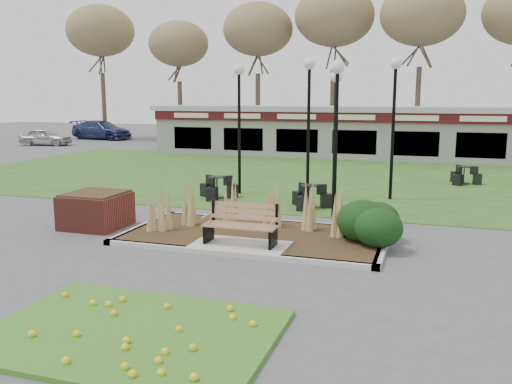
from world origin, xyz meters
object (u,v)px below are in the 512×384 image
(bistro_set_a, at_px, (217,191))
(car_silver, at_px, (46,137))
(bistro_set_c, at_px, (464,178))
(car_black, at_px, (213,132))
(lamp_post_mid_right, at_px, (309,97))
(food_pavilion, at_px, (358,132))
(brick_planter, at_px, (96,210))
(lamp_post_near_right, at_px, (335,111))
(car_blue, at_px, (102,130))
(lamp_post_far_right, at_px, (394,97))
(lamp_post_near_left, at_px, (337,106))
(park_bench, at_px, (242,224))
(bistro_set_b, at_px, (309,200))
(lamp_post_mid_left, at_px, (239,100))

(bistro_set_a, xyz_separation_m, car_silver, (-19.35, 15.17, 0.35))
(bistro_set_c, distance_m, car_black, 22.98)
(lamp_post_mid_right, distance_m, bistro_set_c, 7.91)
(food_pavilion, bearing_deg, bistro_set_c, -57.25)
(food_pavilion, height_order, car_black, food_pavilion)
(bistro_set_a, distance_m, bistro_set_c, 10.08)
(brick_planter, relative_size, bistro_set_c, 1.15)
(lamp_post_near_right, bearing_deg, brick_planter, -151.20)
(car_blue, bearing_deg, car_black, -82.33)
(lamp_post_far_right, xyz_separation_m, bistro_set_a, (-5.67, -1.64, -3.17))
(lamp_post_far_right, bearing_deg, lamp_post_near_left, -105.41)
(brick_planter, bearing_deg, car_silver, 131.72)
(park_bench, height_order, bistro_set_b, park_bench)
(lamp_post_mid_right, xyz_separation_m, bistro_set_a, (-2.97, -0.85, -3.17))
(bistro_set_b, bearing_deg, food_pavilion, 91.89)
(lamp_post_mid_right, bearing_deg, food_pavilion, 90.39)
(brick_planter, height_order, car_black, car_black)
(lamp_post_mid_right, relative_size, car_black, 0.94)
(brick_planter, relative_size, car_silver, 0.42)
(lamp_post_mid_left, distance_m, lamp_post_mid_right, 2.56)
(lamp_post_near_left, height_order, lamp_post_far_right, lamp_post_far_right)
(bistro_set_a, bearing_deg, bistro_set_b, -10.21)
(car_black, bearing_deg, lamp_post_near_left, -129.48)
(lamp_post_near_left, bearing_deg, lamp_post_mid_right, 113.58)
(lamp_post_near_right, distance_m, car_black, 26.46)
(bistro_set_a, xyz_separation_m, bistro_set_c, (8.19, 5.88, -0.01))
(bistro_set_a, bearing_deg, food_pavilion, 78.48)
(park_bench, xyz_separation_m, food_pavilion, (0.00, 19.71, 0.89))
(lamp_post_far_right, bearing_deg, bistro_set_b, -135.69)
(park_bench, xyz_separation_m, bistro_set_a, (-2.88, 5.58, -0.32))
(brick_planter, bearing_deg, bistro_set_a, 72.52)
(bistro_set_a, distance_m, car_silver, 24.59)
(food_pavilion, relative_size, lamp_post_near_left, 5.60)
(lamp_post_near_left, relative_size, lamp_post_near_right, 1.05)
(lamp_post_mid_right, height_order, car_silver, lamp_post_mid_right)
(lamp_post_mid_left, bearing_deg, lamp_post_near_left, -42.50)
(park_bench, distance_m, bistro_set_c, 12.63)
(lamp_post_near_right, bearing_deg, lamp_post_mid_left, 144.79)
(bistro_set_a, height_order, bistro_set_c, bistro_set_a)
(bistro_set_b, bearing_deg, lamp_post_near_right, -47.83)
(bistro_set_c, xyz_separation_m, car_blue, (-26.90, 15.30, 0.51))
(lamp_post_near_left, xyz_separation_m, bistro_set_c, (3.70, 8.50, -2.95))
(food_pavilion, relative_size, bistro_set_b, 18.40)
(lamp_post_near_right, height_order, car_blue, lamp_post_near_right)
(car_black, bearing_deg, park_bench, -135.07)
(lamp_post_near_left, bearing_deg, car_blue, 134.26)
(bistro_set_b, height_order, car_blue, car_blue)
(lamp_post_near_right, height_order, lamp_post_mid_left, lamp_post_mid_left)
(brick_planter, bearing_deg, lamp_post_mid_right, 51.67)
(car_silver, height_order, car_blue, car_blue)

